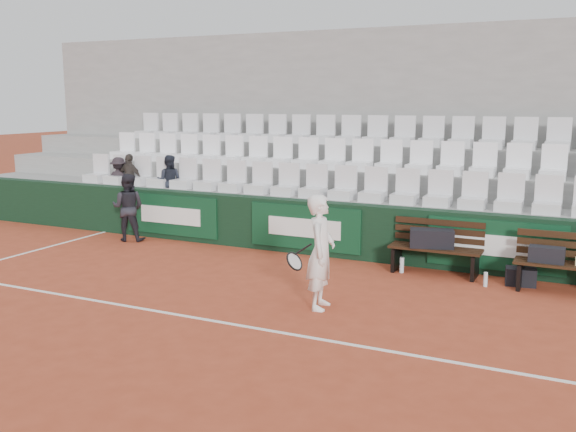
# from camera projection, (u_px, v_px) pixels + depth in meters

# --- Properties ---
(ground) EXTENTS (80.00, 80.00, 0.00)m
(ground) POSITION_uv_depth(u_px,v_px,m) (200.00, 319.00, 8.46)
(ground) COLOR #AA4126
(ground) RESTS_ON ground
(court_baseline) EXTENTS (18.00, 0.06, 0.01)m
(court_baseline) POSITION_uv_depth(u_px,v_px,m) (200.00, 319.00, 8.46)
(court_baseline) COLOR white
(court_baseline) RESTS_ON ground
(back_barrier) EXTENTS (18.00, 0.34, 1.00)m
(back_barrier) POSITION_uv_depth(u_px,v_px,m) (321.00, 228.00, 11.89)
(back_barrier) COLOR black
(back_barrier) RESTS_ON ground
(grandstand_tier_front) EXTENTS (18.00, 0.95, 1.00)m
(grandstand_tier_front) POSITION_uv_depth(u_px,v_px,m) (331.00, 222.00, 12.48)
(grandstand_tier_front) COLOR gray
(grandstand_tier_front) RESTS_ON ground
(grandstand_tier_mid) EXTENTS (18.00, 0.95, 1.45)m
(grandstand_tier_mid) POSITION_uv_depth(u_px,v_px,m) (348.00, 204.00, 13.28)
(grandstand_tier_mid) COLOR #999996
(grandstand_tier_mid) RESTS_ON ground
(grandstand_tier_back) EXTENTS (18.00, 0.95, 1.90)m
(grandstand_tier_back) POSITION_uv_depth(u_px,v_px,m) (363.00, 187.00, 14.09)
(grandstand_tier_back) COLOR gray
(grandstand_tier_back) RESTS_ON ground
(grandstand_rear_wall) EXTENTS (18.00, 0.30, 4.40)m
(grandstand_rear_wall) POSITION_uv_depth(u_px,v_px,m) (373.00, 129.00, 14.42)
(grandstand_rear_wall) COLOR gray
(grandstand_rear_wall) RESTS_ON ground
(seat_row_front) EXTENTS (11.90, 0.44, 0.63)m
(seat_row_front) POSITION_uv_depth(u_px,v_px,m) (328.00, 182.00, 12.18)
(seat_row_front) COLOR silver
(seat_row_front) RESTS_ON grandstand_tier_front
(seat_row_mid) EXTENTS (11.90, 0.44, 0.63)m
(seat_row_mid) POSITION_uv_depth(u_px,v_px,m) (346.00, 154.00, 12.94)
(seat_row_mid) COLOR white
(seat_row_mid) RESTS_ON grandstand_tier_mid
(seat_row_back) EXTENTS (11.90, 0.44, 0.63)m
(seat_row_back) POSITION_uv_depth(u_px,v_px,m) (362.00, 130.00, 13.70)
(seat_row_back) COLOR silver
(seat_row_back) RESTS_ON grandstand_tier_back
(bench_left) EXTENTS (1.50, 0.56, 0.45)m
(bench_left) POSITION_uv_depth(u_px,v_px,m) (435.00, 261.00, 10.62)
(bench_left) COLOR black
(bench_left) RESTS_ON ground
(bench_right) EXTENTS (1.50, 0.56, 0.45)m
(bench_right) POSITION_uv_depth(u_px,v_px,m) (566.00, 278.00, 9.56)
(bench_right) COLOR black
(bench_right) RESTS_ON ground
(sports_bag_left) EXTENTS (0.76, 0.48, 0.30)m
(sports_bag_left) POSITION_uv_depth(u_px,v_px,m) (432.00, 238.00, 10.55)
(sports_bag_left) COLOR black
(sports_bag_left) RESTS_ON bench_left
(sports_bag_right) EXTENTS (0.51, 0.24, 0.24)m
(sports_bag_right) POSITION_uv_depth(u_px,v_px,m) (547.00, 255.00, 9.60)
(sports_bag_right) COLOR black
(sports_bag_right) RESTS_ON bench_right
(sports_bag_ground) EXTENTS (0.49, 0.34, 0.28)m
(sports_bag_ground) POSITION_uv_depth(u_px,v_px,m) (521.00, 277.00, 9.97)
(sports_bag_ground) COLOR black
(sports_bag_ground) RESTS_ON ground
(water_bottle_near) EXTENTS (0.07, 0.07, 0.26)m
(water_bottle_near) POSITION_uv_depth(u_px,v_px,m) (402.00, 265.00, 10.70)
(water_bottle_near) COLOR silver
(water_bottle_near) RESTS_ON ground
(water_bottle_far) EXTENTS (0.06, 0.06, 0.22)m
(water_bottle_far) POSITION_uv_depth(u_px,v_px,m) (486.00, 279.00, 9.91)
(water_bottle_far) COLOR silver
(water_bottle_far) RESTS_ON ground
(tennis_player) EXTENTS (0.73, 0.64, 1.59)m
(tennis_player) POSITION_uv_depth(u_px,v_px,m) (321.00, 252.00, 8.78)
(tennis_player) COLOR white
(tennis_player) RESTS_ON ground
(ball_kid) EXTENTS (0.80, 0.71, 1.38)m
(ball_kid) POSITION_uv_depth(u_px,v_px,m) (128.00, 207.00, 13.05)
(ball_kid) COLOR black
(ball_kid) RESTS_ON ground
(spectator_a) EXTENTS (0.73, 0.51, 1.03)m
(spectator_a) POSITION_uv_depth(u_px,v_px,m) (118.00, 160.00, 14.34)
(spectator_a) COLOR black
(spectator_a) RESTS_ON grandstand_tier_front
(spectator_b) EXTENTS (0.66, 0.29, 1.12)m
(spectator_b) POSITION_uv_depth(u_px,v_px,m) (129.00, 159.00, 14.20)
(spectator_b) COLOR #362F2B
(spectator_b) RESTS_ON grandstand_tier_front
(spectator_c) EXTENTS (0.66, 0.59, 1.13)m
(spectator_c) POSITION_uv_depth(u_px,v_px,m) (169.00, 160.00, 13.75)
(spectator_c) COLOR black
(spectator_c) RESTS_ON grandstand_tier_front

